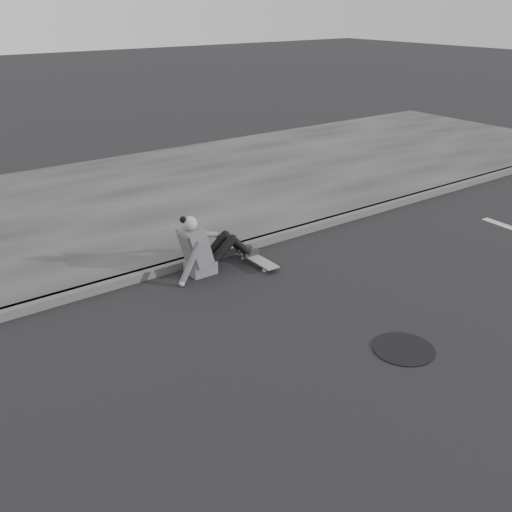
# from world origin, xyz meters

# --- Properties ---
(ground) EXTENTS (80.00, 80.00, 0.00)m
(ground) POSITION_xyz_m (0.00, 0.00, 0.00)
(ground) COLOR black
(ground) RESTS_ON ground
(curb) EXTENTS (24.00, 0.16, 0.12)m
(curb) POSITION_xyz_m (0.00, 2.58, 0.06)
(curb) COLOR #474747
(curb) RESTS_ON ground
(sidewalk) EXTENTS (24.00, 6.00, 0.12)m
(sidewalk) POSITION_xyz_m (0.00, 5.60, 0.06)
(sidewalk) COLOR #343434
(sidewalk) RESTS_ON ground
(manhole) EXTENTS (0.67, 0.67, 0.01)m
(manhole) POSITION_xyz_m (0.88, -0.67, 0.01)
(manhole) COLOR black
(manhole) RESTS_ON ground
(skateboard) EXTENTS (0.20, 0.78, 0.09)m
(skateboard) POSITION_xyz_m (0.89, 2.03, 0.07)
(skateboard) COLOR #A3A39D
(skateboard) RESTS_ON ground
(seated_woman) EXTENTS (1.38, 0.46, 0.88)m
(seated_woman) POSITION_xyz_m (0.15, 2.28, 0.36)
(seated_woman) COLOR #555457
(seated_woman) RESTS_ON ground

